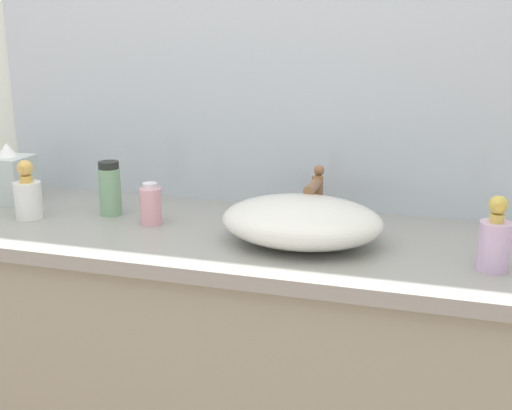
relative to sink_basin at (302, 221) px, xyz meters
name	(u,v)px	position (x,y,z in m)	size (l,w,h in m)	color
bathroom_wall_rear	(227,64)	(-0.31, 0.36, 0.34)	(6.00, 0.06, 2.60)	silver
vanity_counter	(217,385)	(-0.24, 0.04, -0.50)	(1.63, 0.56, 0.90)	gray
wall_mirror_panel	(246,12)	(-0.24, 0.32, 0.49)	(1.56, 0.01, 1.08)	#B2BCC6
sink_basin	(302,221)	(0.00, 0.00, 0.00)	(0.39, 0.31, 0.11)	silver
faucet	(316,192)	(0.00, 0.16, 0.03)	(0.03, 0.15, 0.15)	brown
soap_dispenser	(28,195)	(-0.76, -0.01, 0.01)	(0.07, 0.07, 0.16)	white
lotion_bottle	(151,205)	(-0.41, 0.04, 0.00)	(0.06, 0.06, 0.11)	pink
perfume_bottle	(110,189)	(-0.56, 0.09, 0.02)	(0.06, 0.06, 0.15)	#79A67A
spray_can	(495,241)	(0.43, -0.06, 0.01)	(0.07, 0.07, 0.16)	#D0ABD3
tissue_box	(10,177)	(-0.91, 0.12, 0.02)	(0.12, 0.12, 0.18)	#B7C4C1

